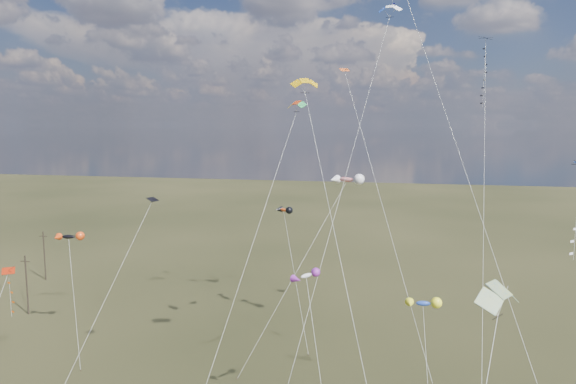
% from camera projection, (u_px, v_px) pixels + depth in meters
% --- Properties ---
extents(utility_pole_near, '(1.40, 0.20, 8.00)m').
position_uv_depth(utility_pole_near, '(27.00, 284.00, 67.94)').
color(utility_pole_near, black).
rests_on(utility_pole_near, ground).
extents(utility_pole_far, '(1.40, 0.20, 8.00)m').
position_uv_depth(utility_pole_far, '(44.00, 255.00, 83.17)').
color(utility_pole_far, black).
rests_on(utility_pole_far, ground).
extents(diamond_black_high, '(3.39, 25.34, 33.95)m').
position_uv_depth(diamond_black_high, '(484.00, 86.00, 51.13)').
color(diamond_black_high, black).
rests_on(diamond_black_high, ground).
extents(diamond_navy_tall, '(13.34, 26.52, 41.73)m').
position_uv_depth(diamond_navy_tall, '(404.00, 13.00, 49.24)').
color(diamond_navy_tall, '#0A1D55').
rests_on(diamond_navy_tall, ground).
extents(diamond_black_mid, '(5.60, 11.85, 18.23)m').
position_uv_depth(diamond_black_mid, '(127.00, 252.00, 46.61)').
color(diamond_black_mid, black).
rests_on(diamond_black_mid, ground).
extents(diamond_red_low, '(2.43, 11.41, 13.28)m').
position_uv_depth(diamond_red_low, '(7.00, 300.00, 42.15)').
color(diamond_red_low, '#9D1E08').
rests_on(diamond_red_low, ground).
extents(diamond_orange_center, '(10.92, 17.92, 30.50)m').
position_uv_depth(diamond_orange_center, '(374.00, 174.00, 44.58)').
color(diamond_orange_center, '#D4521B').
rests_on(diamond_orange_center, ground).
extents(parafoil_yellow, '(10.93, 21.76, 29.41)m').
position_uv_depth(parafoil_yellow, '(305.00, 83.00, 43.74)').
color(parafoil_yellow, '#DBA206').
rests_on(parafoil_yellow, ground).
extents(parafoil_blue_white, '(9.01, 25.47, 38.05)m').
position_uv_depth(parafoil_blue_white, '(389.00, 9.00, 53.93)').
color(parafoil_blue_white, blue).
rests_on(parafoil_blue_white, ground).
extents(parafoil_striped, '(6.35, 15.65, 18.13)m').
position_uv_depth(parafoil_striped, '(499.00, 291.00, 23.94)').
color(parafoil_striped, yellow).
rests_on(parafoil_striped, ground).
extents(parafoil_tricolor, '(6.37, 19.23, 27.71)m').
position_uv_depth(parafoil_tricolor, '(296.00, 105.00, 49.81)').
color(parafoil_tricolor, gold).
rests_on(parafoil_tricolor, ground).
extents(novelty_black_orange, '(7.50, 8.34, 12.76)m').
position_uv_depth(novelty_black_orange, '(68.00, 237.00, 59.37)').
color(novelty_black_orange, black).
rests_on(novelty_black_orange, ground).
extents(novelty_orange_black, '(6.14, 10.42, 15.03)m').
position_uv_depth(novelty_orange_black, '(284.00, 210.00, 64.12)').
color(novelty_orange_black, '#E94D17').
rests_on(novelty_orange_black, ground).
extents(novelty_white_purple, '(4.49, 8.59, 13.27)m').
position_uv_depth(novelty_white_purple, '(306.00, 276.00, 41.74)').
color(novelty_white_purple, silver).
rests_on(novelty_white_purple, ground).
extents(novelty_redwhite_stripe, '(11.41, 13.14, 19.62)m').
position_uv_depth(novelty_redwhite_stripe, '(346.00, 180.00, 57.78)').
color(novelty_redwhite_stripe, red).
rests_on(novelty_redwhite_stripe, ground).
extents(novelty_blue_yellow, '(2.25, 7.52, 11.94)m').
position_uv_depth(novelty_blue_yellow, '(423.00, 304.00, 39.32)').
color(novelty_blue_yellow, '#2242AC').
rests_on(novelty_blue_yellow, ground).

